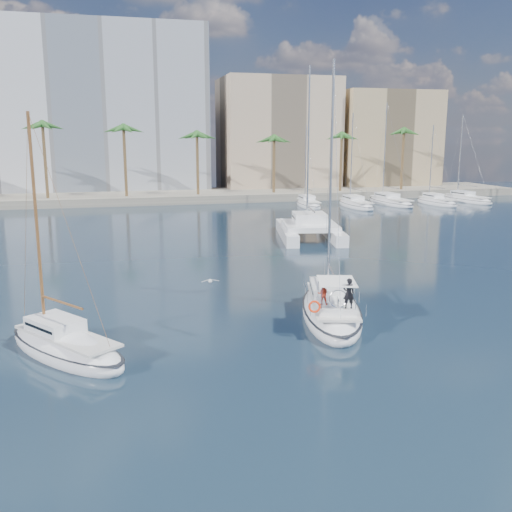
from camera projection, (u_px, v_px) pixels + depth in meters
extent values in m
plane|color=black|center=(252.00, 314.00, 32.83)|extent=(160.00, 160.00, 0.00)
cube|color=gray|center=(160.00, 196.00, 90.55)|extent=(120.00, 14.00, 1.20)
cube|color=silver|center=(80.00, 112.00, 96.26)|extent=(42.00, 16.00, 28.00)
cube|color=tan|center=(277.00, 136.00, 102.45)|extent=(20.00, 14.00, 20.00)
cube|color=tan|center=(384.00, 142.00, 105.58)|extent=(18.00, 12.00, 18.00)
cylinder|color=brown|center=(161.00, 168.00, 85.80)|extent=(0.44, 0.44, 10.50)
sphere|color=#275A21|center=(160.00, 133.00, 84.71)|extent=(3.60, 3.60, 3.60)
cylinder|color=brown|center=(369.00, 165.00, 94.00)|extent=(0.44, 0.44, 10.50)
sphere|color=#275A21|center=(370.00, 133.00, 92.91)|extent=(3.60, 3.60, 3.60)
ellipsoid|color=white|center=(331.00, 313.00, 32.05)|extent=(5.74, 10.43, 2.06)
ellipsoid|color=black|center=(331.00, 308.00, 31.99)|extent=(5.80, 10.53, 0.18)
cube|color=silver|center=(332.00, 300.00, 31.70)|extent=(4.19, 7.79, 0.12)
cube|color=white|center=(330.00, 289.00, 32.75)|extent=(2.93, 3.71, 0.60)
cube|color=black|center=(330.00, 288.00, 32.74)|extent=(2.85, 3.34, 0.14)
cylinder|color=#B7BABF|center=(331.00, 178.00, 32.58)|extent=(0.15, 0.15, 13.04)
cylinder|color=#B7BABF|center=(332.00, 272.00, 31.66)|extent=(1.19, 3.90, 0.11)
cube|color=white|center=(336.00, 306.00, 29.78)|extent=(2.49, 2.90, 0.36)
cube|color=white|center=(337.00, 281.00, 29.40)|extent=(2.49, 2.90, 0.04)
torus|color=silver|center=(338.00, 299.00, 28.70)|extent=(0.94, 0.31, 0.96)
torus|color=red|center=(315.00, 307.00, 28.42)|extent=(0.66, 0.36, 0.64)
imported|color=black|center=(349.00, 293.00, 28.62)|extent=(0.62, 0.45, 1.57)
imported|color=#A52B19|center=(323.00, 294.00, 29.33)|extent=(0.67, 0.60, 1.14)
ellipsoid|color=white|center=(66.00, 350.00, 26.55)|extent=(6.87, 8.08, 1.91)
ellipsoid|color=black|center=(66.00, 344.00, 26.50)|extent=(6.93, 8.16, 0.18)
cube|color=silver|center=(67.00, 336.00, 26.31)|extent=(5.07, 6.00, 0.12)
cube|color=white|center=(55.00, 324.00, 26.82)|extent=(2.96, 3.16, 0.60)
cube|color=black|center=(55.00, 324.00, 26.81)|extent=(2.79, 2.92, 0.14)
cylinder|color=brown|center=(37.00, 223.00, 26.42)|extent=(0.15, 0.15, 10.06)
cylinder|color=brown|center=(62.00, 302.00, 26.13)|extent=(2.03, 2.72, 0.11)
cube|color=white|center=(287.00, 232.00, 57.27)|extent=(3.44, 11.48, 1.10)
cube|color=white|center=(331.00, 232.00, 57.50)|extent=(3.44, 11.48, 1.10)
cube|color=white|center=(310.00, 226.00, 56.67)|extent=(6.28, 7.20, 0.50)
cube|color=white|center=(309.00, 218.00, 57.09)|extent=(3.77, 4.00, 1.00)
cube|color=black|center=(309.00, 217.00, 57.08)|extent=(3.70, 3.55, 0.18)
cylinder|color=#B7BABF|center=(308.00, 145.00, 57.29)|extent=(0.18, 0.18, 15.29)
ellipsoid|color=silver|center=(210.00, 281.00, 37.14)|extent=(0.24, 0.46, 0.22)
sphere|color=silver|center=(210.00, 280.00, 37.34)|extent=(0.12, 0.12, 0.12)
cube|color=gray|center=(205.00, 281.00, 37.06)|extent=(0.52, 0.19, 0.12)
cube|color=gray|center=(215.00, 280.00, 37.21)|extent=(0.52, 0.19, 0.12)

